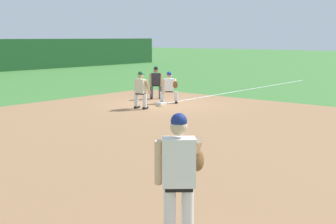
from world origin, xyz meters
TOP-DOWN VIEW (x-y plane):
  - ground_plane at (0.00, 0.00)m, footprint 160.00×160.00m
  - infield_dirt_patch at (-5.11, -4.52)m, footprint 18.00×18.00m
  - foul_line_stripe at (7.02, 0.00)m, footprint 14.04×0.10m
  - first_base_bag at (0.00, 0.00)m, footprint 0.38×0.38m
  - baseball at (-3.22, -3.28)m, footprint 0.07×0.07m
  - pitcher at (-10.19, -9.02)m, footprint 0.85×0.56m
  - first_baseman at (0.46, -0.10)m, footprint 0.77×1.07m
  - baserunner at (-1.41, -0.19)m, footprint 0.49×0.63m
  - umpire at (1.25, 1.34)m, footprint 0.67×0.68m

SIDE VIEW (x-z plane):
  - ground_plane at x=0.00m, z-range 0.00..0.00m
  - infield_dirt_patch at x=-5.11m, z-range 0.00..0.01m
  - foul_line_stripe at x=7.02m, z-range 0.01..0.01m
  - baseball at x=-3.22m, z-range 0.00..0.07m
  - first_base_bag at x=0.00m, z-range 0.00..0.09m
  - first_baseman at x=0.46m, z-range 0.06..1.40m
  - baserunner at x=-1.41m, z-range 0.06..1.52m
  - umpire at x=1.25m, z-range 0.06..1.52m
  - pitcher at x=-10.19m, z-range 0.13..1.99m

